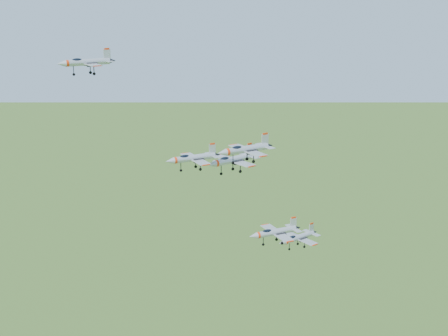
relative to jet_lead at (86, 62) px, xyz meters
name	(u,v)px	position (x,y,z in m)	size (l,w,h in m)	color
jet_lead	(86,62)	(0.00, 0.00, 0.00)	(12.17, 10.12, 3.25)	#ACB1B9
jet_left_high	(193,158)	(17.08, -13.56, -18.19)	(12.00, 9.92, 3.21)	#ACB1B9
jet_right_high	(245,149)	(19.52, -32.07, -12.38)	(11.29, 9.40, 3.02)	#ACB1B9
jet_left_low	(232,160)	(26.94, -10.78, -20.36)	(13.29, 11.27, 3.60)	#ACB1B9
jet_right_low	(275,232)	(28.71, -26.59, -31.03)	(11.48, 9.44, 3.07)	#ACB1B9
jet_trail	(298,237)	(43.04, -11.65, -40.18)	(11.79, 9.96, 3.18)	#ACB1B9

